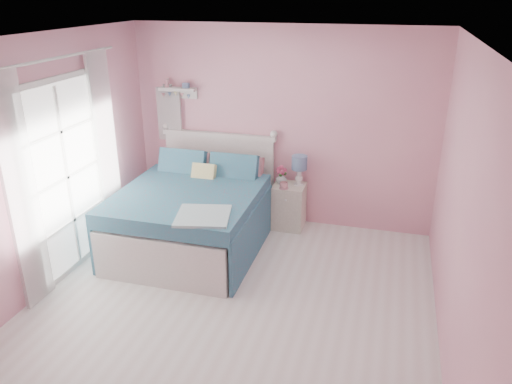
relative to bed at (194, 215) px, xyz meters
The scene contains 13 objects.
floor 1.54m from the bed, 55.21° to the right, with size 4.50×4.50×0.00m, color silver.
room_shell 1.90m from the bed, 55.21° to the right, with size 4.50×4.50×4.50m.
bed is the anchor object (origin of this frame).
nightstand 1.30m from the bed, 38.13° to the left, with size 0.42×0.41×0.60m.
table_lamp 1.50m from the bed, 36.67° to the left, with size 0.20×0.20×0.40m.
vase 1.26m from the bed, 42.84° to the left, with size 0.14×0.14×0.15m, color silver.
teacup 1.21m from the bed, 34.50° to the left, with size 0.11×0.11×0.09m, color pink.
roses 1.29m from the bed, 42.77° to the left, with size 0.14×0.11×0.12m.
wall_shelf 1.74m from the bed, 119.72° to the left, with size 0.50×0.15×0.25m.
hanging_dress 1.55m from the bed, 126.20° to the left, with size 0.34×0.03×0.72m, color white.
french_door 1.54m from the bed, 143.73° to the right, with size 0.04×1.32×2.16m.
curtain_near 2.05m from the bed, 124.35° to the right, with size 0.04×0.40×2.32m, color white.
curtain_far 1.32m from the bed, behind, with size 0.04×0.40×2.32m, color white.
Camera 1 is at (1.39, -3.94, 2.98)m, focal length 35.00 mm.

